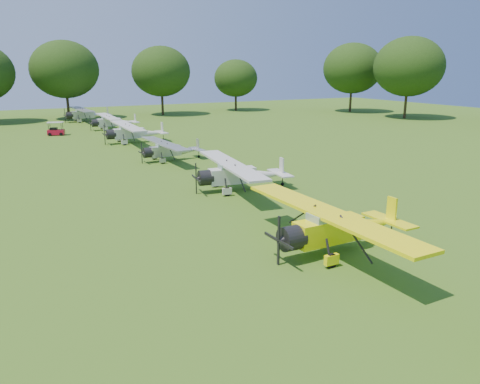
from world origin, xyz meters
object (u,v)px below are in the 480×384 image
object	(u,v)px
aircraft_7	(86,113)
aircraft_4	(170,149)
aircraft_6	(113,121)
aircraft_3	(239,173)
golf_cart	(56,131)
aircraft_2	(338,225)
aircraft_5	(133,131)

from	to	relation	value
aircraft_7	aircraft_4	bearing A→B (deg)	-91.02
aircraft_4	aircraft_6	bearing A→B (deg)	86.92
aircraft_3	golf_cart	xyz separation A→B (m)	(-8.20, 35.55, -0.70)
aircraft_4	aircraft_6	world-z (taller)	aircraft_6
aircraft_2	aircraft_6	size ratio (longest dim) A/B	1.09
aircraft_3	aircraft_4	size ratio (longest dim) A/B	1.16
aircraft_5	aircraft_6	distance (m)	13.05
aircraft_5	aircraft_7	world-z (taller)	aircraft_7
aircraft_7	golf_cart	bearing A→B (deg)	-116.61
aircraft_7	golf_cart	world-z (taller)	aircraft_7
aircraft_4	aircraft_6	size ratio (longest dim) A/B	0.90
aircraft_5	golf_cart	distance (m)	12.97
aircraft_2	golf_cart	xyz separation A→B (m)	(-6.99, 47.98, -0.76)
aircraft_3	aircraft_6	xyz separation A→B (m)	(-0.34, 37.90, -0.05)
aircraft_6	golf_cart	distance (m)	8.23
aircraft_5	aircraft_6	bearing A→B (deg)	88.52
aircraft_5	golf_cart	bearing A→B (deg)	125.32
aircraft_2	aircraft_7	bearing A→B (deg)	89.59
aircraft_2	aircraft_7	distance (m)	62.35
aircraft_4	aircraft_7	xyz separation A→B (m)	(-1.11, 37.22, 0.22)
aircraft_2	aircraft_4	world-z (taller)	aircraft_2
aircraft_3	aircraft_4	xyz separation A→B (m)	(-0.74, 12.69, -0.17)
aircraft_2	aircraft_5	distance (m)	37.29
aircraft_3	aircraft_5	size ratio (longest dim) A/B	0.97
golf_cart	aircraft_2	bearing A→B (deg)	-64.01
aircraft_4	aircraft_5	distance (m)	12.17
aircraft_4	aircraft_5	world-z (taller)	aircraft_5
aircraft_4	golf_cart	xyz separation A→B (m)	(-7.47, 22.86, -0.53)
aircraft_5	aircraft_6	xyz separation A→B (m)	(0.56, 13.04, -0.10)
aircraft_6	aircraft_7	bearing A→B (deg)	97.92
aircraft_6	aircraft_4	bearing A→B (deg)	-90.10
aircraft_2	golf_cart	world-z (taller)	aircraft_2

